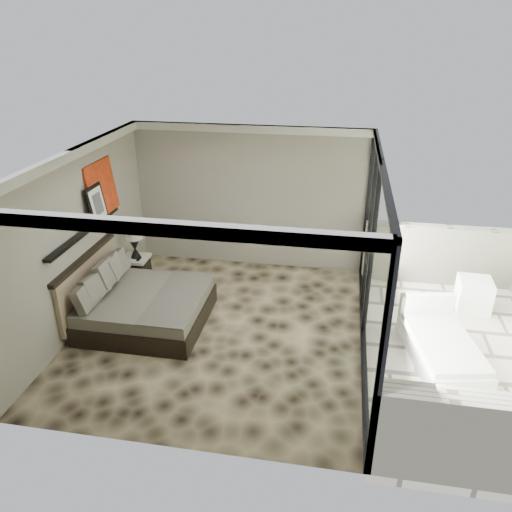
% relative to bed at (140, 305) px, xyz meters
% --- Properties ---
extents(floor, '(5.00, 5.00, 0.00)m').
position_rel_bed_xyz_m(floor, '(1.34, 0.00, -0.32)').
color(floor, black).
rests_on(floor, ground).
extents(ceiling, '(4.50, 5.00, 0.02)m').
position_rel_bed_xyz_m(ceiling, '(1.34, 0.00, 2.47)').
color(ceiling, silver).
rests_on(ceiling, back_wall).
extents(back_wall, '(4.50, 0.02, 2.80)m').
position_rel_bed_xyz_m(back_wall, '(1.34, 2.49, 1.08)').
color(back_wall, gray).
rests_on(back_wall, floor).
extents(left_wall, '(0.02, 5.00, 2.80)m').
position_rel_bed_xyz_m(left_wall, '(-0.90, 0.00, 1.08)').
color(left_wall, gray).
rests_on(left_wall, floor).
extents(glass_wall, '(0.08, 5.00, 2.80)m').
position_rel_bed_xyz_m(glass_wall, '(3.59, 0.00, 1.08)').
color(glass_wall, white).
rests_on(glass_wall, floor).
extents(terrace_slab, '(3.00, 5.00, 0.12)m').
position_rel_bed_xyz_m(terrace_slab, '(5.09, 0.00, -0.38)').
color(terrace_slab, beige).
rests_on(terrace_slab, ground).
extents(picture_ledge, '(0.12, 2.20, 0.05)m').
position_rel_bed_xyz_m(picture_ledge, '(-0.84, 0.10, 1.18)').
color(picture_ledge, black).
rests_on(picture_ledge, left_wall).
extents(bed, '(1.95, 1.89, 1.07)m').
position_rel_bed_xyz_m(bed, '(0.00, 0.00, 0.00)').
color(bed, black).
rests_on(bed, floor).
extents(nightstand, '(0.60, 0.60, 0.47)m').
position_rel_bed_xyz_m(nightstand, '(-0.60, 1.30, -0.09)').
color(nightstand, black).
rests_on(nightstand, floor).
extents(table_lamp, '(0.33, 0.33, 0.61)m').
position_rel_bed_xyz_m(table_lamp, '(-0.59, 1.30, 0.59)').
color(table_lamp, black).
rests_on(table_lamp, nightstand).
extents(abstract_canvas, '(0.13, 0.90, 0.90)m').
position_rel_bed_xyz_m(abstract_canvas, '(-0.85, 0.85, 1.66)').
color(abstract_canvas, '#A1190D').
rests_on(abstract_canvas, picture_ledge).
extents(framed_print, '(0.11, 0.50, 0.60)m').
position_rel_bed_xyz_m(framed_print, '(-0.80, 0.52, 1.51)').
color(framed_print, black).
rests_on(framed_print, picture_ledge).
extents(ottoman, '(0.56, 0.56, 0.54)m').
position_rel_bed_xyz_m(ottoman, '(5.45, 1.40, -0.05)').
color(ottoman, white).
rests_on(ottoman, terrace_slab).
extents(lounger, '(1.15, 1.82, 0.66)m').
position_rel_bed_xyz_m(lounger, '(4.68, -0.18, -0.11)').
color(lounger, white).
rests_on(lounger, terrace_slab).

